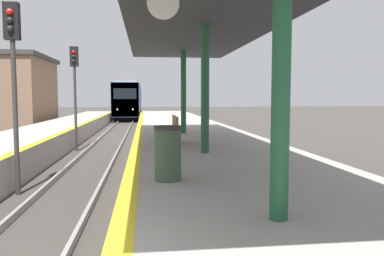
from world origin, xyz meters
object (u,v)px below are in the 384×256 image
at_px(signal_near, 13,63).
at_px(trash_bin, 168,153).
at_px(signal_mid, 75,79).
at_px(train, 130,100).
at_px(bench, 171,129).

xyz_separation_m(signal_near, trash_bin, (3.62, -3.10, -1.87)).
relative_size(signal_near, trash_bin, 4.85).
bearing_deg(signal_mid, train, 87.69).
height_order(signal_near, signal_mid, same).
bearing_deg(signal_near, trash_bin, -40.64).
relative_size(train, trash_bin, 23.00).
height_order(train, signal_mid, signal_mid).
bearing_deg(trash_bin, train, 93.19).
bearing_deg(bench, trash_bin, -94.72).
distance_m(signal_near, trash_bin, 5.12).
relative_size(signal_mid, trash_bin, 4.85).
bearing_deg(signal_near, train, 88.10).
distance_m(signal_near, bench, 4.89).
xyz_separation_m(signal_near, signal_mid, (0.05, 7.91, 0.00)).
xyz_separation_m(train, bench, (2.76, -36.64, -0.70)).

